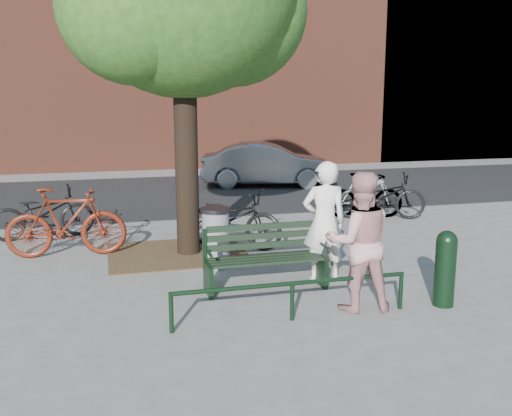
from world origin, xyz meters
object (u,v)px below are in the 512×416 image
object	(u,v)px
person_left	(324,222)
bollard	(445,266)
parked_car	(268,165)
person_right	(359,242)
bicycle_c	(229,218)
park_bench	(264,256)
litter_bin	(216,237)

from	to	relation	value
person_left	bollard	xyz separation A→B (m)	(1.17, -1.38, -0.36)
person_left	parked_car	distance (m)	9.20
person_right	bollard	distance (m)	1.24
person_left	bollard	distance (m)	1.85
parked_car	bicycle_c	bearing A→B (deg)	172.35
person_left	bollard	bearing A→B (deg)	136.53
park_bench	litter_bin	world-z (taller)	litter_bin
person_right	person_left	bearing A→B (deg)	-81.03
bicycle_c	person_left	bearing A→B (deg)	-121.52
person_right	litter_bin	size ratio (longest dim) A/B	1.85
parked_car	litter_bin	bearing A→B (deg)	172.33
park_bench	parked_car	distance (m)	9.49
park_bench	bollard	bearing A→B (deg)	-31.78
litter_bin	bollard	bearing A→B (deg)	-43.73
bollard	person_right	bearing A→B (deg)	171.06
person_right	parked_car	xyz separation A→B (m)	(1.73, 10.23, -0.24)
bollard	parked_car	bearing A→B (deg)	86.90
parked_car	bollard	bearing A→B (deg)	-168.97
park_bench	parked_car	xyz separation A→B (m)	(2.68, 9.10, 0.19)
litter_bin	bicycle_c	world-z (taller)	bicycle_c
person_left	bicycle_c	size ratio (longest dim) A/B	0.88
bollard	parked_car	size ratio (longest dim) A/B	0.25
bollard	person_left	bearing A→B (deg)	130.18
litter_bin	parked_car	xyz separation A→B (m)	(3.17, 7.92, 0.17)
park_bench	person_right	world-z (taller)	person_right
person_left	bollard	world-z (taller)	person_left
litter_bin	person_right	bearing A→B (deg)	-58.11
litter_bin	person_left	bearing A→B (deg)	-37.64
person_left	parked_car	xyz separation A→B (m)	(1.73, 9.03, -0.24)
litter_bin	bicycle_c	xyz separation A→B (m)	(0.47, 1.18, 0.04)
person_right	bollard	world-z (taller)	person_right
bicycle_c	person_right	bearing A→B (deg)	-128.93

